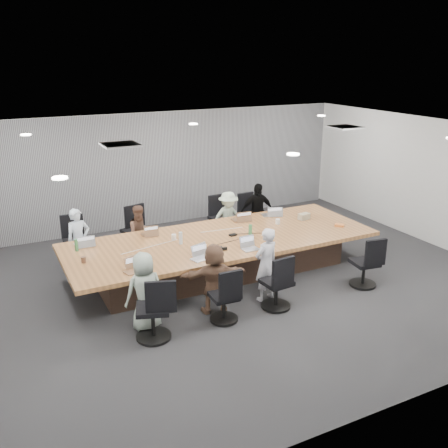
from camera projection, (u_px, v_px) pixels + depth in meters
name	position (u px, v px, depth m)	size (l,w,h in m)	color
floor	(233.00, 282.00, 9.48)	(10.00, 8.00, 0.00)	#2B2C2F
ceiling	(234.00, 135.00, 8.58)	(10.00, 8.00, 0.00)	white
wall_back	(160.00, 169.00, 12.42)	(10.00, 2.80, 0.00)	beige
wall_front	(397.00, 307.00, 5.64)	(10.00, 2.80, 0.00)	beige
wall_right	(432.00, 182.00, 11.14)	(8.00, 2.80, 0.00)	beige
curtain	(161.00, 170.00, 12.35)	(9.80, 0.04, 2.80)	gray
conference_table	(222.00, 254.00, 9.78)	(6.00, 2.20, 0.74)	#402C22
chair_0	(76.00, 245.00, 10.17)	(0.56, 0.56, 0.84)	black
chair_1	(136.00, 235.00, 10.69)	(0.59, 0.59, 0.88)	black
chair_2	(221.00, 222.00, 11.56)	(0.57, 0.57, 0.85)	black
chair_3	(249.00, 219.00, 11.89)	(0.52, 0.52, 0.77)	black
chair_4	(153.00, 313.00, 7.49)	(0.57, 0.57, 0.84)	black
chair_5	(224.00, 300.00, 8.01)	(0.49, 0.49, 0.72)	black
chair_6	(276.00, 286.00, 8.42)	(0.53, 0.53, 0.79)	black
chair_7	(364.00, 266.00, 9.23)	(0.52, 0.52, 0.77)	black
person_0	(79.00, 240.00, 9.80)	(0.47, 0.31, 1.28)	silver
laptop_0	(84.00, 244.00, 9.30)	(0.34, 0.23, 0.02)	#B2B2B7
person_1	(141.00, 233.00, 10.35)	(0.58, 0.45, 1.18)	brown
laptop_1	(149.00, 234.00, 9.83)	(0.29, 0.20, 0.02)	#8C6647
person_2	(228.00, 218.00, 11.20)	(0.79, 0.46, 1.23)	#AEC4AB
laptop_2	(240.00, 220.00, 10.69)	(0.35, 0.24, 0.02)	#8C6647
person_3	(257.00, 212.00, 11.50)	(0.78, 0.33, 1.34)	black
laptop_3	(270.00, 215.00, 11.01)	(0.35, 0.24, 0.02)	#B2B2B7
person_4	(145.00, 291.00, 7.72)	(0.62, 0.40, 1.27)	#92A495
laptop_4	(134.00, 271.00, 8.14)	(0.30, 0.21, 0.02)	#8C6647
person_5	(214.00, 278.00, 8.23)	(1.12, 0.36, 1.21)	brown
laptop_5	(201.00, 259.00, 8.65)	(0.32, 0.22, 0.02)	#B2B2B7
person_6	(266.00, 264.00, 8.63)	(0.48, 0.32, 1.33)	#B9B6C2
laptop_6	(251.00, 249.00, 9.07)	(0.30, 0.21, 0.02)	#B2B2B7
bottle_green_left	(76.00, 245.00, 8.98)	(0.06, 0.06, 0.22)	#3D8349
bottle_green_right	(250.00, 231.00, 9.68)	(0.07, 0.07, 0.25)	#3D8349
bottle_clear	(181.00, 238.00, 9.31)	(0.07, 0.07, 0.23)	silver
cup_white_far	(174.00, 237.00, 9.53)	(0.09, 0.09, 0.11)	white
cup_white_near	(278.00, 222.00, 10.42)	(0.09, 0.09, 0.11)	white
mug_brown	(83.00, 260.00, 8.50)	(0.08, 0.08, 0.10)	brown
mic_left	(218.00, 247.00, 9.13)	(0.14, 0.09, 0.03)	black
mic_right	(233.00, 235.00, 9.77)	(0.15, 0.10, 0.03)	black
stapler	(223.00, 249.00, 9.03)	(0.15, 0.04, 0.06)	black
canvas_bag	(304.00, 216.00, 10.72)	(0.24, 0.15, 0.13)	tan
snack_packet	(339.00, 225.00, 10.30)	(0.19, 0.13, 0.04)	orange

